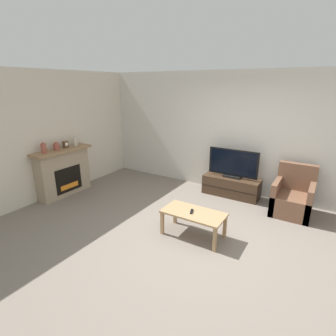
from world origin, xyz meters
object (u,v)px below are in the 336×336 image
Objects in this scene: fireplace at (63,172)px; armchair at (293,198)px; mantel_vase_left at (44,148)px; tv_stand at (231,186)px; remote at (192,211)px; tv at (233,164)px; mantel_vase_centre_left at (56,146)px; coffee_table at (193,215)px; mantel_clock at (66,145)px; mantel_vase_right at (75,141)px.

fireplace is 1.41× the size of armchair.
mantel_vase_left is 5.05m from armchair.
fireplace is 3.78m from tv_stand.
fireplace is 8.52× the size of remote.
tv is at bearing -90.00° from tv_stand.
coffee_table is (3.24, 0.08, -0.77)m from mantel_vase_centre_left.
mantel_vase_left reaches higher than coffee_table.
fireplace is 1.20× the size of tv.
tv is 1.98m from remote.
coffee_table is at bearing -2.75° from mantel_clock.
mantel_vase_centre_left is 3.91m from tv_stand.
remote is (-0.03, -0.01, 0.07)m from coffee_table.
coffee_table is at bearing 0.90° from remote.
mantel_clock reaches higher than tv_stand.
mantel_vase_left reaches higher than armchair.
fireplace is 8.79× the size of mantel_clock.
fireplace is 1.07× the size of tv_stand.
armchair is at bearing 25.19° from mantel_vase_left.
tv reaches higher than coffee_table.
armchair is at bearing 20.86° from fireplace.
mantel_vase_left is 0.21× the size of tv.
coffee_table is at bearing -0.42° from fireplace.
tv is at bearing 35.78° from mantel_vase_left.
fireplace is 0.61m from mantel_clock.
mantel_vase_left is 3.99m from tv.
tv is 1.17× the size of armchair.
mantel_clock is 4.85m from armchair.
tv is (3.23, 1.92, 0.19)m from fireplace.
mantel_vase_centre_left is at bearing -157.98° from armchair.
mantel_clock is 0.14× the size of tv.
remote is at bearing -0.61° from fireplace.
tv_stand is 1.22× the size of coffee_table.
armchair is at bearing 33.89° from remote.
mantel_clock is 0.12× the size of tv_stand.
fireplace reaches higher than coffee_table.
mantel_vase_left is 0.24× the size of armchair.
remote reaches higher than coffee_table.
mantel_clock reaches higher than tv.
mantel_vase_right is 3.36m from coffee_table.
fireplace reaches higher than armchair.
armchair is at bearing -8.98° from tv.
mantel_vase_left reaches higher than remote.
mantel_vase_right is 0.26m from mantel_clock.
tv is at bearing 30.75° from fireplace.
mantel_vase_centre_left is at bearing -90.00° from mantel_vase_right.
armchair is 6.06× the size of remote.
tv is at bearing 171.02° from armchair.
mantel_vase_right reaches higher than coffee_table.
remote is (3.21, -0.17, -0.69)m from mantel_clock.
fireplace is at bearing -149.22° from tv_stand.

